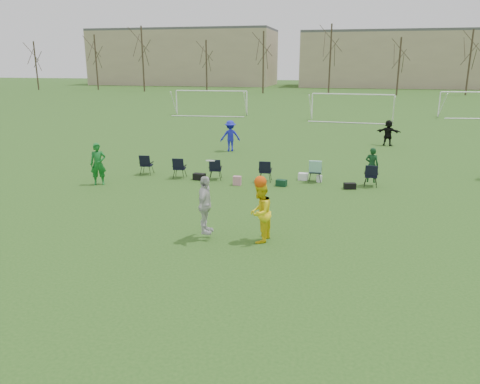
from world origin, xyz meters
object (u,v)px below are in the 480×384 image
(fielder_black, at_px, (388,133))
(center_contest, at_px, (237,209))
(fielder_blue, at_px, (230,136))
(goal_left, at_px, (211,96))
(goal_right, at_px, (479,97))
(fielder_green_near, at_px, (98,164))
(goal_mid, at_px, (352,100))

(fielder_black, bearing_deg, center_contest, 86.65)
(fielder_blue, bearing_deg, goal_left, -95.54)
(fielder_blue, xyz_separation_m, goal_right, (19.10, 23.21, 1.00))
(fielder_green_near, xyz_separation_m, goal_mid, (10.75, 26.33, 1.00))
(goal_left, distance_m, goal_mid, 14.14)
(fielder_green_near, xyz_separation_m, goal_left, (-3.25, 28.33, 1.00))
(center_contest, distance_m, goal_left, 35.17)
(fielder_green_near, bearing_deg, goal_mid, 42.71)
(goal_right, bearing_deg, fielder_green_near, -133.14)
(goal_mid, bearing_deg, fielder_blue, -108.44)
(fielder_green_near, relative_size, goal_left, 0.25)
(fielder_green_near, distance_m, goal_right, 39.55)
(fielder_black, xyz_separation_m, goal_left, (-16.34, 14.95, 1.10))
(fielder_black, distance_m, goal_left, 22.18)
(fielder_green_near, xyz_separation_m, fielder_black, (13.10, 13.38, -0.10))
(fielder_green_near, distance_m, goal_left, 28.53)
(center_contest, xyz_separation_m, goal_mid, (3.24, 31.47, 0.92))
(goal_left, bearing_deg, fielder_blue, -75.25)
(goal_right, bearing_deg, goal_left, -179.25)
(goal_right, bearing_deg, center_contest, -120.14)
(fielder_black, xyz_separation_m, goal_right, (9.66, 18.95, 1.10))
(fielder_blue, relative_size, goal_mid, 0.25)
(fielder_green_near, height_order, fielder_blue, fielder_green_near)
(fielder_blue, bearing_deg, fielder_black, 178.97)
(fielder_blue, bearing_deg, goal_mid, -137.72)
(fielder_green_near, relative_size, goal_right, 0.25)
(goal_left, xyz_separation_m, goal_right, (26.00, 4.00, 0.00))
(fielder_blue, xyz_separation_m, goal_left, (-6.90, 19.21, 1.00))
(fielder_blue, bearing_deg, center_contest, 79.86)
(goal_right, bearing_deg, goal_mid, -161.43)
(center_contest, bearing_deg, goal_left, 107.81)
(fielder_black, bearing_deg, goal_right, -103.56)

